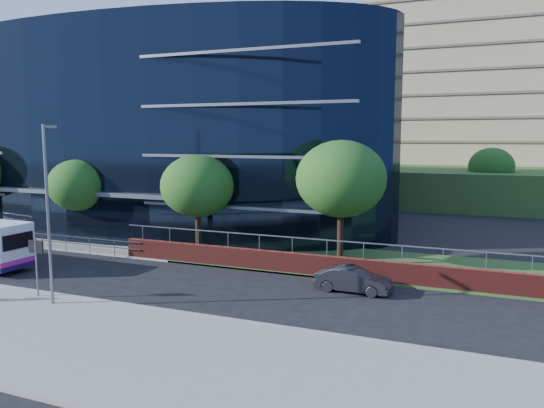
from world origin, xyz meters
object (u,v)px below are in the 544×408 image
at_px(street_sign, 36,254).
at_px(parked_car, 353,280).
at_px(tree_far_c, 197,186).
at_px(streetlight_east, 48,209).
at_px(tree_dist_e, 491,167).
at_px(tree_far_b, 78,185).
at_px(tree_far_d, 341,179).

relative_size(street_sign, parked_car, 0.75).
height_order(tree_far_c, streetlight_east, streetlight_east).
bearing_deg(tree_far_c, parked_car, -19.01).
bearing_deg(street_sign, streetlight_east, -21.36).
bearing_deg(tree_dist_e, street_sign, -115.12).
bearing_deg(tree_far_b, streetlight_east, -52.37).
height_order(tree_far_c, parked_car, tree_far_c).
xyz_separation_m(street_sign, streetlight_east, (1.50, -0.59, 2.29)).
xyz_separation_m(tree_dist_e, streetlight_east, (-18.00, -42.17, -0.10)).
bearing_deg(tree_far_d, parked_car, -67.49).
relative_size(street_sign, tree_far_d, 0.38).
relative_size(tree_far_d, tree_dist_e, 1.14).
relative_size(tree_far_c, tree_far_d, 0.87).
xyz_separation_m(tree_far_c, tree_far_d, (9.00, 1.00, 0.65)).
distance_m(street_sign, tree_far_d, 16.61).
xyz_separation_m(tree_far_b, tree_far_d, (19.00, 0.50, 0.98)).
height_order(streetlight_east, parked_car, streetlight_east).
height_order(tree_dist_e, streetlight_east, streetlight_east).
height_order(tree_far_c, tree_dist_e, same).
bearing_deg(parked_car, street_sign, 119.29).
distance_m(tree_far_c, tree_dist_e, 35.36).
distance_m(tree_far_b, tree_far_c, 10.02).
xyz_separation_m(tree_far_c, tree_dist_e, (17.00, 31.00, 0.00)).
height_order(tree_far_c, tree_far_d, tree_far_d).
bearing_deg(tree_far_c, tree_dist_e, 61.26).
height_order(tree_far_b, tree_far_c, tree_far_c).
distance_m(tree_far_c, parked_car, 12.26).
height_order(street_sign, parked_car, street_sign).
xyz_separation_m(tree_dist_e, parked_car, (-6.02, -34.78, -3.92)).
height_order(tree_far_d, parked_car, tree_far_d).
bearing_deg(tree_far_c, tree_far_d, 6.34).
distance_m(tree_far_c, streetlight_east, 11.22).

